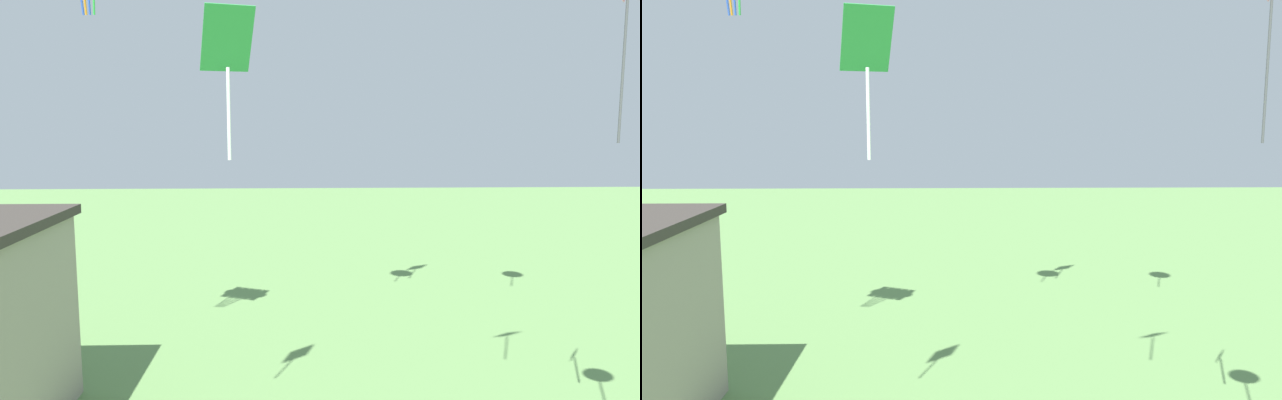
# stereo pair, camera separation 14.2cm
# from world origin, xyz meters

# --- Properties ---
(kite_pink_diamond) EXTENTS (0.53, 0.69, 3.63)m
(kite_pink_diamond) POSITION_xyz_m (5.80, 9.46, 9.44)
(kite_pink_diamond) COLOR pink
(kite_green_diamond) EXTENTS (0.80, 0.67, 2.05)m
(kite_green_diamond) POSITION_xyz_m (-1.35, 6.19, 8.27)
(kite_green_diamond) COLOR green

